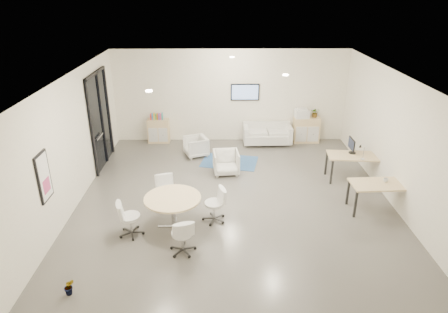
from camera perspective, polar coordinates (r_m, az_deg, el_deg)
name	(u,v)px	position (r m, az deg, el deg)	size (l,w,h in m)	color
room_shell	(235,145)	(9.64, 1.60, 1.71)	(9.60, 10.60, 4.80)	#595652
glass_door	(100,117)	(12.55, -17.28, 5.40)	(0.09, 1.90, 2.85)	black
artwork	(44,177)	(8.95, -24.34, -2.68)	(0.05, 0.54, 1.04)	black
wall_tv	(245,92)	(13.86, 3.02, 9.17)	(0.98, 0.06, 0.58)	black
ceiling_spots	(226,72)	(9.98, 0.35, 11.96)	(3.14, 4.14, 0.03)	#FFEAC6
sideboard_left	(159,131)	(14.22, -9.31, 3.63)	(0.74, 0.39, 0.84)	#D9BD82
sideboard_right	(306,130)	(14.35, 11.66, 3.77)	(0.90, 0.44, 0.90)	#D9BD82
books	(157,116)	(14.06, -9.60, 5.66)	(0.44, 0.14, 0.22)	red
printer	(302,113)	(14.12, 11.04, 6.09)	(0.50, 0.43, 0.33)	white
loveseat	(267,135)	(13.99, 6.15, 3.12)	(1.67, 0.87, 0.62)	silver
blue_rug	(229,162)	(12.60, 0.78, -0.74)	(1.70, 1.14, 0.01)	#2C4F87
armchair_left	(196,145)	(12.96, -4.05, 1.59)	(0.68, 0.64, 0.70)	silver
armchair_right	(226,161)	(11.71, 0.31, -0.70)	(0.73, 0.68, 0.75)	silver
desk_rear	(353,158)	(11.81, 18.00, -0.15)	(1.49, 0.84, 0.74)	#D9BD82
desk_front	(380,186)	(10.40, 21.45, -3.98)	(1.46, 0.78, 0.74)	#D9BD82
monitor	(352,145)	(11.82, 17.79, 1.53)	(0.20, 0.50, 0.44)	black
round_table	(173,201)	(9.08, -7.35, -6.27)	(1.28, 1.28, 0.78)	#D9BD82
meeting_chairs	(173,212)	(9.23, -7.25, -7.83)	(2.57, 2.57, 0.82)	white
plant_cabinet	(315,114)	(14.25, 12.89, 6.00)	(0.30, 0.34, 0.26)	#3F7F3F
plant_floor	(70,291)	(8.10, -21.15, -17.46)	(0.19, 0.34, 0.15)	#3F7F3F
cup	(386,180)	(10.46, 22.12, -3.09)	(0.12, 0.09, 0.12)	white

